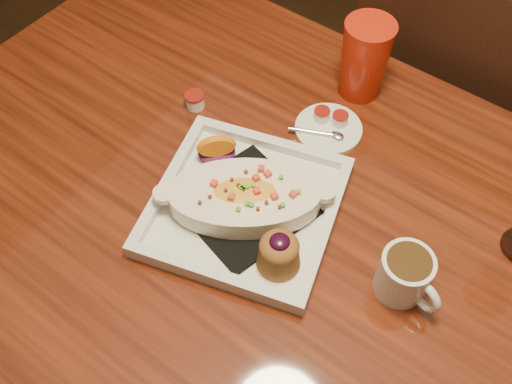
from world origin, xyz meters
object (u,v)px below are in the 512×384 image
Objects in this scene: red_tumbler at (364,59)px; chair_far at (438,107)px; table at (299,261)px; plate at (247,204)px; coffee_mug at (406,275)px; saucer at (328,127)px.

chair_far is at bearing 73.02° from red_tumbler.
table is 0.65m from chair_far.
table is at bearing 90.00° from chair_far.
plate is 3.34× the size of coffee_mug.
red_tumbler reaches higher than coffee_mug.
chair_far is 7.61× the size of saucer.
chair_far reaches higher than saucer.
coffee_mug is 0.70× the size of red_tumbler.
plate reaches higher than saucer.
table is 0.22m from coffee_mug.
table is 12.27× the size of saucer.
coffee_mug is (0.17, 0.01, 0.14)m from table.
chair_far is at bearing 122.35° from coffee_mug.
table is at bearing -67.85° from saucer.
coffee_mug is (0.26, 0.03, 0.01)m from plate.
red_tumbler is at bearing 73.02° from chair_far.
red_tumbler is (0.00, 0.36, 0.05)m from plate.
plate is 0.23m from saucer.
plate is 2.34× the size of red_tumbler.
chair_far is 0.72m from plate.
table is 1.61× the size of chair_far.
chair_far is 8.65× the size of coffee_mug.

